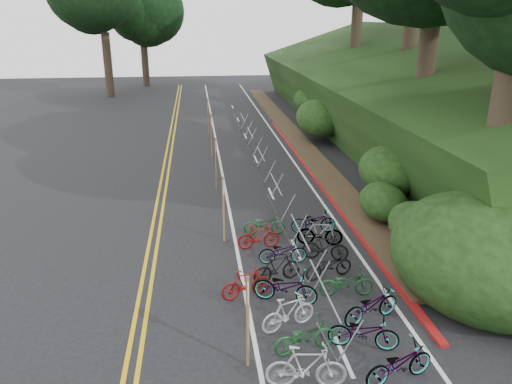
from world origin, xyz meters
TOP-DOWN VIEW (x-y plane):
  - ground at (0.00, 0.00)m, footprint 120.00×120.00m
  - road_markings at (0.63, 10.10)m, footprint 7.47×80.00m
  - red_curb at (5.70, 12.00)m, footprint 0.25×28.00m
  - embankment at (12.96, 19.04)m, footprint 14.30×48.14m
  - bike_rack_front at (2.88, -0.70)m, footprint 1.15×3.21m
  - bike_racks_rest at (3.00, 13.00)m, footprint 1.14×23.00m
  - signpost_near at (0.74, -2.03)m, footprint 0.08×0.40m
  - signposts_rest at (0.60, 14.00)m, footprint 0.08×18.40m
  - bike_front at (1.00, 1.00)m, footprint 0.83×1.59m
  - bike_valet at (3.06, 0.97)m, footprint 3.42×10.20m

SIDE VIEW (x-z plane):
  - ground at x=0.00m, z-range 0.00..0.00m
  - road_markings at x=0.63m, z-range 0.00..0.01m
  - red_curb at x=5.70m, z-range 0.00..0.10m
  - bike_front at x=1.00m, z-range 0.00..0.92m
  - bike_valet at x=3.06m, z-range -0.08..1.01m
  - bike_racks_rest at x=3.00m, z-range 0.27..1.44m
  - bike_rack_front at x=2.88m, z-range 0.28..1.46m
  - signpost_near at x=0.74m, z-range 0.17..2.56m
  - signposts_rest at x=0.60m, z-range 0.18..2.68m
  - embankment at x=12.96m, z-range -1.99..7.12m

